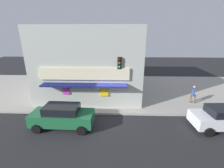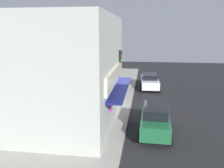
% 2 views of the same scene
% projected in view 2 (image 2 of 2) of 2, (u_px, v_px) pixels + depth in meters
% --- Properties ---
extents(ground_plane, '(61.35, 61.35, 0.00)m').
position_uv_depth(ground_plane, '(130.00, 112.00, 18.09)').
color(ground_plane, '#232326').
extents(sidewalk, '(40.90, 11.27, 0.17)m').
position_uv_depth(sidewalk, '(59.00, 108.00, 18.84)').
color(sidewalk, '#A39E93').
rests_on(sidewalk, ground_plane).
extents(corner_building, '(9.66, 10.75, 6.88)m').
position_uv_depth(corner_building, '(41.00, 68.00, 15.91)').
color(corner_building, '#ADB2A8').
rests_on(corner_building, sidewalk).
extents(traffic_light, '(0.32, 0.58, 4.68)m').
position_uv_depth(traffic_light, '(118.00, 70.00, 18.09)').
color(traffic_light, black).
rests_on(traffic_light, sidewalk).
extents(fire_hydrant, '(0.50, 0.26, 0.88)m').
position_uv_depth(fire_hydrant, '(114.00, 109.00, 17.10)').
color(fire_hydrant, red).
rests_on(fire_hydrant, sidewalk).
extents(trash_can, '(0.59, 0.59, 0.75)m').
position_uv_depth(trash_can, '(92.00, 139.00, 12.48)').
color(trash_can, '#2D2D2D').
rests_on(trash_can, sidewalk).
extents(pedestrian, '(0.50, 0.60, 1.70)m').
position_uv_depth(pedestrian, '(114.00, 78.00, 25.35)').
color(pedestrian, brown).
rests_on(pedestrian, sidewalk).
extents(potted_plant_by_doorway, '(0.79, 0.79, 1.08)m').
position_uv_depth(potted_plant_by_doorway, '(96.00, 104.00, 17.56)').
color(potted_plant_by_doorway, gray).
rests_on(potted_plant_by_doorway, sidewalk).
extents(parked_car_white, '(4.51, 2.16, 1.63)m').
position_uv_depth(parked_car_white, '(150.00, 81.00, 25.34)').
color(parked_car_white, silver).
rests_on(parked_car_white, ground_plane).
extents(parked_car_green, '(4.40, 1.97, 1.69)m').
position_uv_depth(parked_car_green, '(155.00, 119.00, 14.35)').
color(parked_car_green, '#1E6038').
rests_on(parked_car_green, ground_plane).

